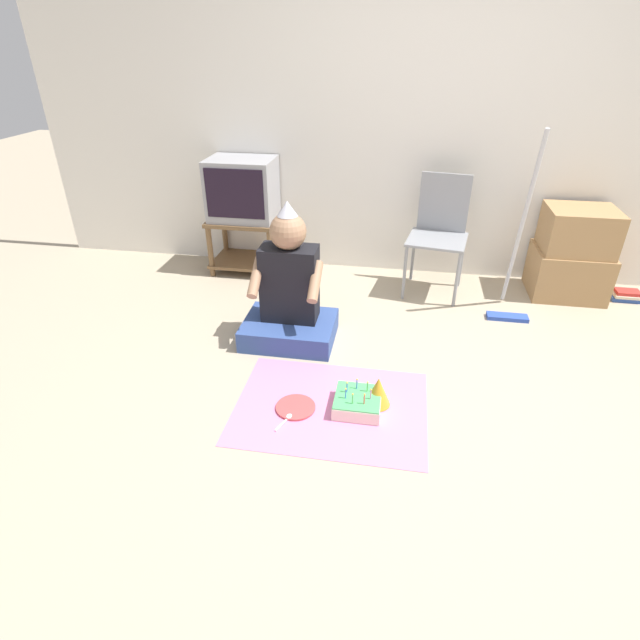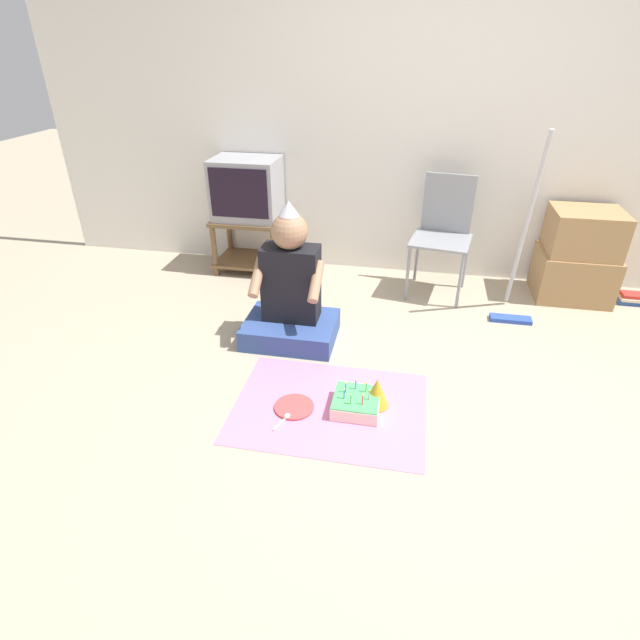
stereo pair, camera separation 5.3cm
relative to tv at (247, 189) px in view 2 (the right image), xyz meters
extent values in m
plane|color=tan|center=(1.47, -1.70, -0.69)|extent=(16.00, 16.00, 0.00)
cube|color=white|center=(1.47, 0.24, 0.59)|extent=(6.40, 0.06, 2.55)
cube|color=brown|center=(0.00, 0.00, -0.25)|extent=(0.57, 0.42, 0.03)
cube|color=brown|center=(0.00, 0.00, -0.61)|extent=(0.57, 0.42, 0.02)
cylinder|color=brown|center=(-0.25, -0.18, -0.46)|extent=(0.04, 0.04, 0.45)
cylinder|color=brown|center=(0.25, -0.18, -0.46)|extent=(0.04, 0.04, 0.45)
cylinder|color=brown|center=(-0.25, 0.18, -0.46)|extent=(0.04, 0.04, 0.45)
cylinder|color=brown|center=(0.25, 0.18, -0.46)|extent=(0.04, 0.04, 0.45)
cube|color=#99999E|center=(0.00, 0.00, 0.00)|extent=(0.52, 0.39, 0.47)
cube|color=black|center=(0.00, -0.20, 0.01)|extent=(0.46, 0.01, 0.37)
cube|color=gray|center=(1.54, -0.19, -0.26)|extent=(0.48, 0.47, 0.02)
cube|color=gray|center=(1.57, 0.00, -0.03)|extent=(0.37, 0.08, 0.44)
cylinder|color=gray|center=(1.32, -0.34, -0.47)|extent=(0.02, 0.02, 0.43)
cylinder|color=gray|center=(1.70, -0.40, -0.47)|extent=(0.02, 0.02, 0.43)
cylinder|color=gray|center=(1.38, 0.02, -0.47)|extent=(0.02, 0.02, 0.43)
cylinder|color=gray|center=(1.75, -0.04, -0.47)|extent=(0.02, 0.02, 0.43)
cube|color=#A87F51|center=(2.55, -0.04, -0.51)|extent=(0.53, 0.44, 0.36)
cube|color=#A87F51|center=(2.55, -0.04, -0.17)|extent=(0.48, 0.41, 0.32)
cube|color=#2D4CB2|center=(2.06, -0.53, -0.67)|extent=(0.28, 0.09, 0.03)
cylinder|color=#B7B7BC|center=(2.06, -0.40, -0.03)|extent=(0.03, 0.29, 1.25)
cube|color=#284793|center=(2.98, -0.08, -0.67)|extent=(0.20, 0.12, 0.03)
cube|color=beige|center=(2.99, -0.08, -0.65)|extent=(0.18, 0.13, 0.02)
cube|color=#B72D28|center=(2.99, -0.08, -0.62)|extent=(0.17, 0.11, 0.02)
cube|color=#334C8C|center=(0.60, -1.06, -0.62)|extent=(0.59, 0.45, 0.14)
cube|color=black|center=(0.60, -1.01, -0.30)|extent=(0.35, 0.20, 0.49)
sphere|color=#9E7556|center=(0.60, -1.01, 0.04)|extent=(0.22, 0.22, 0.22)
cone|color=silver|center=(0.60, -1.01, 0.18)|extent=(0.12, 0.12, 0.09)
cylinder|color=#9E7556|center=(0.42, -1.12, -0.22)|extent=(0.06, 0.26, 0.21)
cylinder|color=#9E7556|center=(0.79, -1.12, -0.22)|extent=(0.06, 0.26, 0.21)
cube|color=pink|center=(0.97, -1.70, -0.68)|extent=(1.02, 0.78, 0.01)
cube|color=#F4E0C6|center=(1.12, -1.69, -0.65)|extent=(0.25, 0.25, 0.07)
cube|color=#4CB266|center=(1.12, -1.69, -0.61)|extent=(0.24, 0.24, 0.01)
cylinder|color=#E58CCC|center=(1.18, -1.70, -0.58)|extent=(0.01, 0.01, 0.06)
sphere|color=#FFCC4C|center=(1.18, -1.70, -0.54)|extent=(0.01, 0.01, 0.01)
cylinder|color=#66C666|center=(1.16, -1.64, -0.58)|extent=(0.01, 0.01, 0.06)
sphere|color=#FFCC4C|center=(1.16, -1.64, -0.54)|extent=(0.01, 0.01, 0.01)
cylinder|color=#4C7FE5|center=(1.10, -1.62, -0.58)|extent=(0.01, 0.01, 0.06)
sphere|color=#FFCC4C|center=(1.10, -1.62, -0.54)|extent=(0.01, 0.01, 0.01)
cylinder|color=#4C7FE5|center=(1.05, -1.66, -0.58)|extent=(0.01, 0.01, 0.06)
sphere|color=#FFCC4C|center=(1.05, -1.66, -0.54)|extent=(0.01, 0.01, 0.01)
cylinder|color=#4C7FE5|center=(1.05, -1.72, -0.58)|extent=(0.01, 0.01, 0.06)
sphere|color=#FFCC4C|center=(1.05, -1.72, -0.54)|extent=(0.01, 0.01, 0.01)
cylinder|color=#66C666|center=(1.09, -1.76, -0.58)|extent=(0.01, 0.01, 0.06)
sphere|color=#FFCC4C|center=(1.09, -1.76, -0.54)|extent=(0.01, 0.01, 0.01)
cylinder|color=#EA4C4C|center=(1.15, -1.75, -0.58)|extent=(0.01, 0.01, 0.06)
sphere|color=#FFCC4C|center=(1.15, -1.75, -0.54)|extent=(0.01, 0.01, 0.01)
cone|color=gold|center=(1.22, -1.64, -0.60)|extent=(0.14, 0.14, 0.17)
cylinder|color=#D84C4C|center=(0.79, -1.75, -0.68)|extent=(0.21, 0.21, 0.01)
ellipsoid|color=white|center=(0.77, -1.83, -0.67)|extent=(0.04, 0.05, 0.01)
cube|color=white|center=(0.75, -1.89, -0.68)|extent=(0.05, 0.10, 0.01)
camera|label=1|loc=(1.27, -3.79, 1.06)|focal=28.00mm
camera|label=2|loc=(1.32, -3.78, 1.06)|focal=28.00mm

